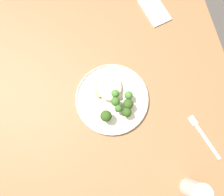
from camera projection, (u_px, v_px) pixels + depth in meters
ground at (112, 117)px, 1.55m from camera, size 6.00×6.00×0.00m
wooden_dining_table at (112, 95)px, 0.91m from camera, size 1.40×1.00×0.74m
dinner_plate at (112, 99)px, 0.82m from camera, size 0.29×0.29×0.02m
noodle_bed at (109, 86)px, 0.81m from camera, size 0.12×0.10×0.04m
seared_scallop_center_golden at (113, 95)px, 0.81m from camera, size 0.03×0.03×0.01m
seared_scallop_tilted_round at (107, 86)px, 0.82m from camera, size 0.03×0.03×0.01m
seared_scallop_large_seared at (118, 86)px, 0.82m from camera, size 0.03×0.03×0.01m
seared_scallop_right_edge at (98, 83)px, 0.82m from camera, size 0.03×0.03×0.02m
seared_scallop_tiny_bay at (108, 93)px, 0.81m from camera, size 0.02×0.02×0.02m
seared_scallop_on_noodles at (108, 74)px, 0.83m from camera, size 0.02×0.02×0.02m
seared_scallop_half_hidden at (99, 93)px, 0.81m from camera, size 0.03×0.03×0.01m
broccoli_floret_near_rim at (115, 102)px, 0.78m from camera, size 0.03×0.03×0.06m
broccoli_floret_beside_noodles at (127, 112)px, 0.77m from camera, size 0.04×0.04×0.05m
broccoli_floret_split_head at (115, 94)px, 0.79m from camera, size 0.03×0.03×0.05m
broccoli_floret_left_leaning at (106, 116)px, 0.76m from camera, size 0.04×0.04×0.06m
broccoli_floret_rear_charred at (118, 109)px, 0.77m from camera, size 0.03×0.03×0.05m
broccoli_floret_tall_stalk at (128, 104)px, 0.78m from camera, size 0.04×0.04×0.06m
broccoli_floret_right_tilted at (129, 95)px, 0.79m from camera, size 0.03×0.03×0.05m
onion_sliver_short_strip at (125, 123)px, 0.79m from camera, size 0.01×0.05×0.00m
onion_sliver_pale_crescent at (117, 107)px, 0.80m from camera, size 0.04×0.02×0.00m
water_glass at (194, 190)px, 0.70m from camera, size 0.07×0.07×0.12m
dinner_fork at (203, 136)px, 0.79m from camera, size 0.18×0.08×0.00m
folded_napkin at (154, 10)px, 0.92m from camera, size 0.17×0.13×0.01m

